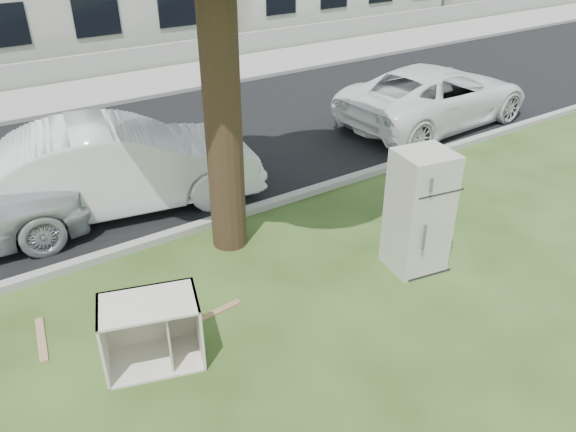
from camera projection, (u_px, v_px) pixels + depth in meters
ground at (318, 291)px, 7.83m from camera, size 120.00×120.00×0.00m
road at (153, 151)px, 12.16m from camera, size 120.00×7.00×0.01m
kerb_near at (232, 219)px, 9.60m from camera, size 120.00×0.18×0.12m
kerb_far at (101, 107)px, 14.73m from camera, size 120.00×0.18×0.12m
sidewalk at (85, 93)px, 15.77m from camera, size 120.00×2.80×0.01m
low_wall at (67, 69)px, 16.76m from camera, size 120.00×0.15×0.70m
fridge at (419, 212)px, 7.94m from camera, size 0.86×0.82×1.81m
cabinet at (152, 332)px, 6.44m from camera, size 1.26×0.99×0.86m
plank_a at (203, 318)px, 7.30m from camera, size 1.16×0.20×0.02m
plank_b at (159, 302)px, 7.59m from camera, size 0.70×0.65×0.02m
plank_c at (41, 339)px, 6.95m from camera, size 0.23×0.86×0.02m
car_center at (119, 166)px, 9.60m from camera, size 5.01×2.49×1.58m
car_right at (436, 96)px, 13.32m from camera, size 5.16×2.60×1.40m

